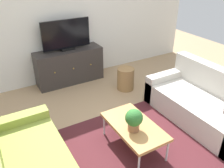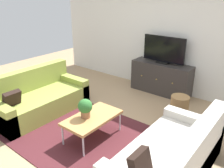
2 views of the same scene
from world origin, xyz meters
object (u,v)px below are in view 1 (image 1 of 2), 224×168
object	(u,v)px
couch_right_side	(205,104)
tv_console	(69,66)
coffee_table	(134,127)
wicker_basket	(126,79)
potted_plant	(134,119)
flat_screen_tv	(66,35)

from	to	relation	value
couch_right_side	tv_console	size ratio (longest dim) A/B	1.32
coffee_table	wicker_basket	world-z (taller)	wicker_basket
tv_console	potted_plant	bearing A→B (deg)	-91.32
potted_plant	tv_console	xyz separation A→B (m)	(0.06, 2.44, -0.21)
wicker_basket	couch_right_side	bearing A→B (deg)	-69.00
wicker_basket	flat_screen_tv	bearing A→B (deg)	133.49
coffee_table	potted_plant	world-z (taller)	potted_plant
couch_right_side	potted_plant	distance (m)	1.51
tv_console	flat_screen_tv	distance (m)	0.66
couch_right_side	tv_console	xyz separation A→B (m)	(-1.43, 2.37, 0.09)
flat_screen_tv	wicker_basket	xyz separation A→B (m)	(0.85, -0.90, -0.80)
couch_right_side	flat_screen_tv	xyz separation A→B (m)	(-1.43, 2.39, 0.75)
couch_right_side	wicker_basket	xyz separation A→B (m)	(-0.58, 1.50, -0.05)
coffee_table	wicker_basket	size ratio (longest dim) A/B	2.13
potted_plant	wicker_basket	world-z (taller)	potted_plant
couch_right_side	coffee_table	distance (m)	1.42
flat_screen_tv	wicker_basket	bearing A→B (deg)	-46.51
couch_right_side	tv_console	distance (m)	2.77
potted_plant	tv_console	distance (m)	2.45
flat_screen_tv	coffee_table	bearing A→B (deg)	-89.71
flat_screen_tv	tv_console	bearing A→B (deg)	-90.00
tv_console	wicker_basket	distance (m)	1.23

